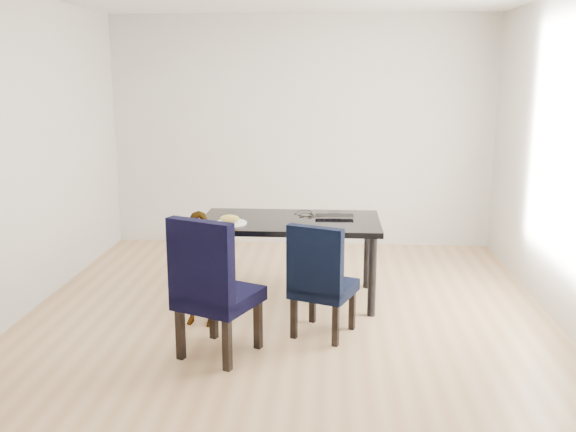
# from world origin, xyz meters

# --- Properties ---
(floor) EXTENTS (4.50, 5.00, 0.01)m
(floor) POSITION_xyz_m (0.00, 0.00, -0.01)
(floor) COLOR tan
(floor) RESTS_ON ground
(wall_back) EXTENTS (4.50, 0.01, 2.70)m
(wall_back) POSITION_xyz_m (0.00, 2.50, 1.35)
(wall_back) COLOR beige
(wall_back) RESTS_ON ground
(wall_front) EXTENTS (4.50, 0.01, 2.70)m
(wall_front) POSITION_xyz_m (0.00, -2.50, 1.35)
(wall_front) COLOR silver
(wall_front) RESTS_ON ground
(wall_left) EXTENTS (0.01, 5.00, 2.70)m
(wall_left) POSITION_xyz_m (-2.25, 0.00, 1.35)
(wall_left) COLOR white
(wall_left) RESTS_ON ground
(wall_right) EXTENTS (0.01, 5.00, 2.70)m
(wall_right) POSITION_xyz_m (2.25, 0.00, 1.35)
(wall_right) COLOR white
(wall_right) RESTS_ON ground
(dining_table) EXTENTS (1.60, 0.90, 0.75)m
(dining_table) POSITION_xyz_m (0.00, 0.50, 0.38)
(dining_table) COLOR black
(dining_table) RESTS_ON floor
(chair_left) EXTENTS (0.68, 0.69, 1.06)m
(chair_left) POSITION_xyz_m (-0.44, -0.71, 0.53)
(chair_left) COLOR black
(chair_left) RESTS_ON floor
(chair_right) EXTENTS (0.58, 0.59, 0.92)m
(chair_right) POSITION_xyz_m (0.32, -0.28, 0.46)
(chair_right) COLOR black
(chair_right) RESTS_ON floor
(child) EXTENTS (0.37, 0.27, 0.95)m
(child) POSITION_xyz_m (-0.70, -0.15, 0.47)
(child) COLOR #DC5A12
(child) RESTS_ON floor
(plate) EXTENTS (0.33, 0.33, 0.02)m
(plate) POSITION_xyz_m (-0.51, 0.29, 0.76)
(plate) COLOR silver
(plate) RESTS_ON dining_table
(sandwich) EXTENTS (0.18, 0.11, 0.07)m
(sandwich) POSITION_xyz_m (-0.51, 0.29, 0.80)
(sandwich) COLOR #AB943D
(sandwich) RESTS_ON plate
(laptop) EXTENTS (0.35, 0.23, 0.03)m
(laptop) POSITION_xyz_m (0.39, 0.65, 0.76)
(laptop) COLOR black
(laptop) RESTS_ON dining_table
(cable_tangle) EXTENTS (0.17, 0.17, 0.01)m
(cable_tangle) POSITION_xyz_m (0.14, 0.64, 0.75)
(cable_tangle) COLOR black
(cable_tangle) RESTS_ON dining_table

